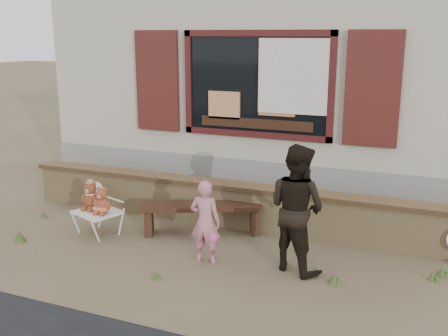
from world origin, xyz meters
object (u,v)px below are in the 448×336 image
at_px(child, 205,222).
at_px(adult, 297,208).
at_px(bench, 202,212).
at_px(teddy_bear_right, 103,200).
at_px(folding_chair, 98,213).
at_px(teddy_bear_left, 91,195).

relative_size(child, adult, 0.69).
xyz_separation_m(bench, teddy_bear_right, (-1.25, -0.65, 0.22)).
height_order(folding_chair, adult, adult).
relative_size(teddy_bear_right, child, 0.36).
xyz_separation_m(child, adult, (1.10, 0.25, 0.25)).
xyz_separation_m(bench, child, (0.47, -0.88, 0.22)).
distance_m(teddy_bear_right, adult, 2.82).
distance_m(folding_chair, child, 1.88).
distance_m(child, adult, 1.16).
height_order(teddy_bear_right, child, child).
height_order(bench, child, child).
height_order(teddy_bear_left, child, child).
bearing_deg(teddy_bear_left, bench, 39.58).
relative_size(bench, teddy_bear_right, 4.48).
relative_size(folding_chair, teddy_bear_right, 1.84).
xyz_separation_m(teddy_bear_right, child, (1.71, -0.24, -0.01)).
height_order(bench, folding_chair, bench).
xyz_separation_m(folding_chair, teddy_bear_left, (-0.13, 0.05, 0.25)).
bearing_deg(teddy_bear_left, adult, 18.04).
relative_size(folding_chair, child, 0.66).
relative_size(teddy_bear_left, teddy_bear_right, 1.10).
height_order(child, adult, adult).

